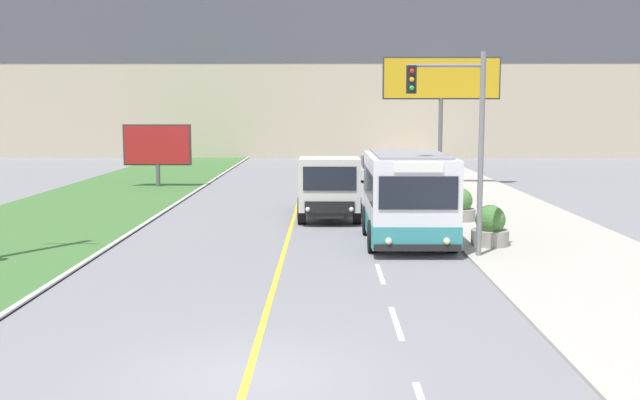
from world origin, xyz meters
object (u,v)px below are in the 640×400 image
(billboard_small, at_px, (157,146))
(planter_round_second, at_px, (460,206))
(car_distant, at_px, (374,169))
(city_bus, at_px, (408,198))
(dump_truck, at_px, (329,188))
(billboard_large, at_px, (441,83))
(planter_round_near, at_px, (490,228))
(traffic_light_mast, at_px, (460,128))

(billboard_small, height_order, planter_round_second, billboard_small)
(car_distant, xyz_separation_m, planter_round_second, (2.20, -17.15, -0.06))
(billboard_small, distance_m, planter_round_second, 19.69)
(city_bus, bearing_deg, dump_truck, 115.78)
(city_bus, bearing_deg, billboard_large, 78.23)
(billboard_large, height_order, planter_round_near, billboard_large)
(city_bus, bearing_deg, billboard_small, 124.48)
(traffic_light_mast, distance_m, planter_round_near, 3.82)
(car_distant, height_order, billboard_large, billboard_large)
(car_distant, bearing_deg, billboard_small, -161.82)
(billboard_large, bearing_deg, billboard_small, -177.75)
(billboard_large, bearing_deg, traffic_light_mast, -97.16)
(traffic_light_mast, height_order, planter_round_second, traffic_light_mast)
(dump_truck, xyz_separation_m, planter_round_second, (5.05, -0.69, -0.63))
(city_bus, height_order, car_distant, city_bus)
(dump_truck, height_order, billboard_large, billboard_large)
(dump_truck, relative_size, billboard_small, 1.68)
(car_distant, xyz_separation_m, planter_round_near, (2.22, -22.42, -0.05))
(city_bus, distance_m, dump_truck, 5.82)
(billboard_large, height_order, planter_round_second, billboard_large)
(car_distant, height_order, billboard_small, billboard_small)
(planter_round_near, xyz_separation_m, planter_round_second, (-0.02, 5.27, -0.01))
(dump_truck, xyz_separation_m, billboard_small, (-9.57, 12.38, 1.03))
(planter_round_second, bearing_deg, city_bus, -119.01)
(billboard_small, bearing_deg, traffic_light_mast, -56.30)
(dump_truck, height_order, billboard_small, billboard_small)
(dump_truck, xyz_separation_m, billboard_large, (6.33, 13.01, 4.52))
(dump_truck, bearing_deg, planter_round_second, -7.74)
(traffic_light_mast, relative_size, planter_round_near, 4.66)
(dump_truck, xyz_separation_m, car_distant, (2.85, 16.46, -0.58))
(dump_truck, relative_size, car_distant, 1.49)
(city_bus, xyz_separation_m, billboard_large, (3.80, 18.25, 4.28))
(dump_truck, bearing_deg, billboard_large, 64.05)
(planter_round_near, bearing_deg, planter_round_second, 90.19)
(billboard_large, distance_m, billboard_small, 16.29)
(city_bus, xyz_separation_m, planter_round_near, (2.54, -0.72, -0.86))
(dump_truck, bearing_deg, billboard_small, 127.70)
(city_bus, xyz_separation_m, billboard_small, (-12.10, 17.62, 0.79))
(city_bus, distance_m, planter_round_near, 2.78)
(planter_round_near, height_order, planter_round_second, planter_round_near)
(dump_truck, height_order, traffic_light_mast, traffic_light_mast)
(dump_truck, relative_size, traffic_light_mast, 1.06)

